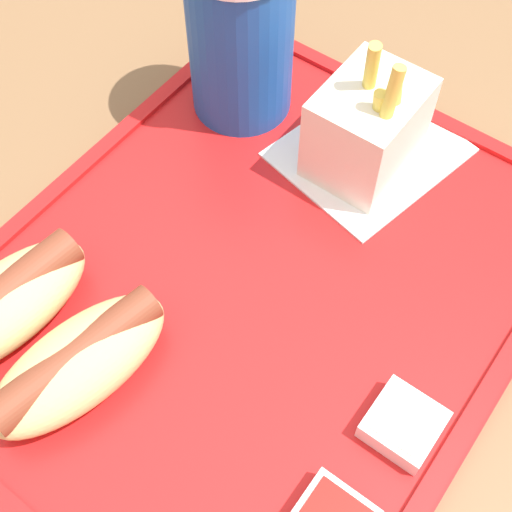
% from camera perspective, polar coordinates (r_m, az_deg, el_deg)
% --- Properties ---
extents(dining_table, '(1.47, 0.93, 0.76)m').
position_cam_1_polar(dining_table, '(0.83, -1.21, -17.39)').
color(dining_table, brown).
rests_on(dining_table, ground_plane).
extents(food_tray, '(0.41, 0.33, 0.01)m').
position_cam_1_polar(food_tray, '(0.48, 0.00, -2.22)').
color(food_tray, red).
rests_on(food_tray, dining_table).
extents(paper_napkin, '(0.15, 0.13, 0.00)m').
position_cam_1_polar(paper_napkin, '(0.55, 9.38, 8.02)').
color(paper_napkin, white).
rests_on(paper_napkin, food_tray).
extents(soda_cup, '(0.08, 0.08, 0.17)m').
position_cam_1_polar(soda_cup, '(0.53, -1.24, 17.33)').
color(soda_cup, '#194CA5').
rests_on(soda_cup, food_tray).
extents(hot_dog_far, '(0.13, 0.07, 0.04)m').
position_cam_1_polar(hot_dog_far, '(0.47, -19.57, -3.74)').
color(hot_dog_far, '#DBB270').
rests_on(hot_dog_far, food_tray).
extents(hot_dog_near, '(0.13, 0.08, 0.04)m').
position_cam_1_polar(hot_dog_near, '(0.44, -14.01, -8.28)').
color(hot_dog_near, '#DBB270').
rests_on(hot_dog_near, food_tray).
extents(fries_carton, '(0.08, 0.06, 0.11)m').
position_cam_1_polar(fries_carton, '(0.51, 9.36, 9.80)').
color(fries_carton, silver).
rests_on(fries_carton, food_tray).
extents(sauce_cup_mayo, '(0.04, 0.04, 0.02)m').
position_cam_1_polar(sauce_cup_mayo, '(0.43, 11.49, -13.38)').
color(sauce_cup_mayo, silver).
rests_on(sauce_cup_mayo, food_tray).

